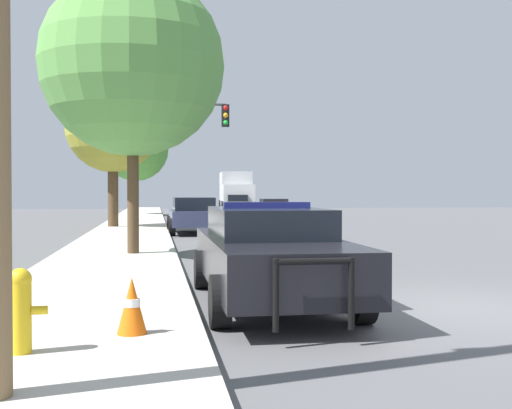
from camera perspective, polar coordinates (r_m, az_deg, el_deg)
name	(u,v)px	position (r m, az deg, el deg)	size (l,w,h in m)	color
ground_plane	(451,308)	(9.58, 16.98, -8.82)	(110.00, 110.00, 0.00)	#565659
sidewalk_left	(80,315)	(8.67, -15.40, -9.42)	(3.00, 110.00, 0.13)	#BCB7AD
police_car	(269,252)	(9.52, 1.17, -4.26)	(2.04, 5.34, 1.49)	black
fire_hydrant	(20,308)	(6.48, -20.22, -8.62)	(0.50, 0.22, 0.80)	gold
traffic_light	(173,138)	(26.02, -7.40, 5.91)	(3.86, 0.35, 5.21)	#424247
car_background_midblock	(193,215)	(25.37, -5.60, -0.90)	(2.01, 4.18, 1.43)	#333856
car_background_oncoming	(274,208)	(37.25, 1.61, -0.36)	(2.06, 4.10, 1.25)	maroon
car_background_distant	(236,204)	(48.68, -1.76, 0.08)	(2.06, 4.56, 1.43)	#474C51
box_truck	(236,191)	(51.82, -1.80, 1.23)	(2.95, 7.86, 3.25)	silver
tree_sidewalk_mid	(113,126)	(28.97, -12.62, 6.86)	(4.16, 4.16, 6.52)	#4C3823
tree_sidewalk_near	(133,64)	(16.43, -10.92, 12.13)	(4.55, 4.55, 6.94)	#4C3823
tree_sidewalk_far	(136,149)	(44.95, -10.65, 4.90)	(4.50, 4.50, 6.75)	brown
traffic_cone	(132,305)	(7.05, -10.97, -8.79)	(0.32, 0.32, 0.61)	orange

